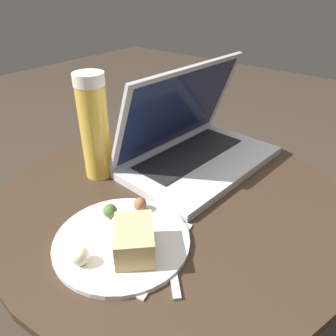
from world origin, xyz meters
The scene contains 7 objects.
ground_plane centered at (0.00, 0.00, 0.00)m, with size 6.00×6.00×0.00m, color #382D23.
table centered at (0.00, 0.00, 0.39)m, with size 0.71×0.71×0.49m.
napkin centered at (-0.16, -0.05, 0.49)m, with size 0.20×0.16×0.00m.
laptop centered at (0.14, 0.04, 0.54)m, with size 0.38×0.25×0.23m.
beer_glass centered at (-0.04, 0.18, 0.61)m, with size 0.06×0.06×0.23m.
snack_plate centered at (-0.17, -0.03, 0.51)m, with size 0.23×0.23×0.06m.
fork centered at (-0.13, -0.09, 0.50)m, with size 0.13×0.13×0.01m.
Camera 1 is at (-0.44, -0.34, 0.89)m, focal length 35.00 mm.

